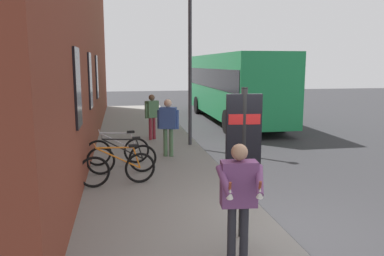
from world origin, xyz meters
TOP-DOWN VIEW (x-y plane):
  - ground at (6.00, -1.00)m, footprint 60.00×60.00m
  - sidewalk_pavement at (8.00, 1.75)m, footprint 24.00×3.50m
  - station_facade at (8.99, 3.80)m, footprint 22.00×0.65m
  - bicycle_under_window at (2.65, 2.74)m, footprint 0.48×1.76m
  - bicycle_far_end at (3.61, 2.63)m, footprint 0.48×1.77m
  - bicycle_beside_lamp at (4.53, 2.74)m, footprint 0.48×1.77m
  - transit_info_sign at (-0.41, 0.78)m, footprint 0.14×0.56m
  - city_bus at (12.65, -3.00)m, footprint 10.53×2.74m
  - pedestrian_by_facade at (5.22, 1.25)m, footprint 0.38×0.63m
  - pedestrian_crossing_street at (7.96, 1.50)m, footprint 0.47×0.54m
  - tourist_with_hotdogs at (-1.23, 1.10)m, footprint 0.61×0.65m
  - street_lamp at (6.78, 0.30)m, footprint 0.28×0.28m

SIDE VIEW (x-z plane):
  - ground at x=6.00m, z-range 0.00..0.00m
  - sidewalk_pavement at x=8.00m, z-range 0.00..0.12m
  - bicycle_under_window at x=2.65m, z-range 0.02..1.00m
  - bicycle_far_end at x=3.61m, z-range 0.02..1.00m
  - bicycle_beside_lamp at x=4.53m, z-range 0.02..1.00m
  - pedestrian_crossing_street at x=7.96m, z-range 0.30..1.97m
  - tourist_with_hotdogs at x=-1.23m, z-range 0.32..2.02m
  - pedestrian_by_facade at x=5.22m, z-range 0.31..2.04m
  - transit_info_sign at x=-0.41m, z-range 0.52..2.92m
  - city_bus at x=12.65m, z-range 0.24..3.59m
  - street_lamp at x=6.78m, z-range 0.60..5.87m
  - station_facade at x=8.99m, z-range 0.00..7.29m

